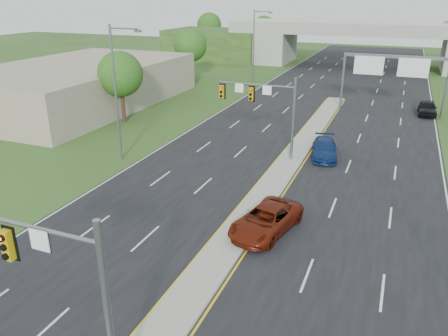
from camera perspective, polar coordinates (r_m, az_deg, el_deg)
road at (r=46.62m, az=11.68°, el=5.02°), size 24.00×160.00×0.02m
median at (r=35.47m, az=7.93°, el=0.03°), size 2.00×54.00×0.16m
lane_markings at (r=41.03m, az=9.21°, el=2.90°), size 23.72×160.00×0.01m
signal_mast_near at (r=15.87m, az=-22.26°, el=-12.17°), size 6.62×0.60×7.00m
signal_mast_far at (r=36.41m, az=5.61°, el=8.35°), size 6.62×0.60×7.00m
sign_gantry at (r=54.57m, az=21.23°, el=12.08°), size 11.58×0.44×6.67m
overpass at (r=89.90m, az=17.62°, el=14.77°), size 80.00×14.00×8.10m
lightpole_l_mid at (r=36.55m, az=-13.76°, el=10.11°), size 2.85×0.25×11.00m
lightpole_l_far at (r=67.78m, az=4.04°, el=15.84°), size 2.85×0.25×11.00m
tree_l_near at (r=48.55m, az=-13.40°, el=11.82°), size 4.80×4.80×7.60m
tree_l_mid at (r=71.89m, az=-4.41°, el=15.70°), size 5.20×5.20×8.12m
tree_back_a at (r=112.98m, az=-1.94°, el=18.15°), size 6.00×6.00×8.85m
tree_back_b at (r=108.10m, az=5.20°, el=17.73°), size 5.60×5.60×8.32m
commercial_building at (r=58.97m, az=-18.49°, el=10.35°), size 18.00×30.00×5.00m
car_far_a at (r=25.94m, az=5.52°, el=-6.75°), size 3.70×5.99×1.55m
car_far_b at (r=38.46m, az=12.99°, el=2.45°), size 2.95×5.33×1.46m
car_far_c at (r=56.16m, az=25.05°, el=7.13°), size 1.95×4.78×1.63m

